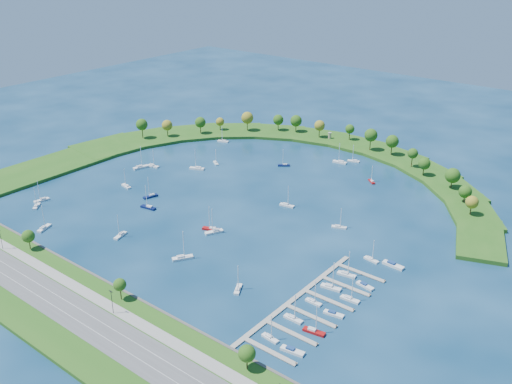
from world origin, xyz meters
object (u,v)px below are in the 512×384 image
Objects in this scene: moored_boat_10 at (120,235)px; docked_boat_8 at (346,274)px; docked_boat_6 at (331,287)px; docked_boat_7 at (350,299)px; moored_boat_3 at (197,168)px; moored_boat_19 at (340,162)px; moored_boat_6 at (126,186)px; moored_boat_2 at (284,165)px; docked_boat_2 at (293,318)px; moored_boat_11 at (36,206)px; docked_boat_5 at (333,314)px; moored_boat_8 at (287,205)px; moored_boat_20 at (238,289)px; moored_boat_0 at (141,167)px; docked_boat_0 at (270,337)px; moored_boat_18 at (182,257)px; docked_boat_10 at (371,259)px; docked_boat_11 at (393,265)px; moored_boat_15 at (153,165)px; moored_boat_4 at (151,196)px; moored_boat_1 at (372,181)px; moored_boat_5 at (223,141)px; moored_boat_14 at (211,228)px; docked_boat_3 at (314,331)px; harbor_tower at (330,135)px; docked_boat_9 at (365,286)px; docked_boat_1 at (292,351)px; docked_boat_4 at (313,301)px; moored_boat_17 at (42,200)px; moored_boat_13 at (148,207)px; moored_boat_12 at (214,231)px; dock_system at (311,304)px; moored_boat_7 at (216,162)px; moored_boat_16 at (339,226)px.

moored_boat_10 is 111.43m from docked_boat_8.
docked_boat_6 is 10.80m from docked_boat_7.
moored_boat_19 is at bearing -157.87° from moored_boat_3.
moored_boat_6 is at bearing -147.17° from moored_boat_10.
docked_boat_2 reaches higher than moored_boat_2.
docked_boat_5 is (177.39, 16.57, -0.28)m from moored_boat_11.
moored_boat_20 is (31.53, -78.77, -0.02)m from moored_boat_8.
moored_boat_0 is 36.02m from moored_boat_3.
moored_boat_8 reaches higher than docked_boat_0.
docked_boat_10 is (68.00, 52.21, -0.10)m from moored_boat_18.
moored_boat_20 is 1.13× the size of docked_boat_11.
moored_boat_15 is 178.94m from docked_boat_2.
moored_boat_4 reaches higher than moored_boat_8.
moored_boat_3 is (-96.26, -49.87, 0.10)m from moored_boat_1.
moored_boat_5 is at bearing 161.85° from docked_boat_10.
moored_boat_0 is 98.13m from moored_boat_14.
docked_boat_7 is (71.55, -56.25, -0.01)m from moored_boat_8.
moored_boat_11 is 179.80m from docked_boat_7.
harbor_tower is at bearing 110.96° from docked_boat_3.
docked_boat_9 is (115.31, 35.05, -0.30)m from moored_boat_10.
moored_boat_8 is 135.99m from moored_boat_11.
docked_boat_1 is at bearing -61.47° from harbor_tower.
docked_boat_6 reaches higher than moored_boat_4.
docked_boat_3 is 18.91m from docked_boat_4.
moored_boat_10 is 0.97× the size of moored_boat_17.
docked_boat_4 is (97.52, -114.72, -0.02)m from moored_boat_2.
docked_boat_5 is at bearing 145.82° from moored_boat_14.
docked_boat_3 is (128.60, -33.94, -0.02)m from moored_boat_13.
docked_boat_7 is at bearing 80.68° from docked_boat_3.
moored_boat_11 is 1.07× the size of docked_boat_4.
docked_boat_4 is at bearing 101.61° from moored_boat_12.
docked_boat_4 reaches higher than harbor_tower.
docked_boat_3 is (51.23, -141.50, 0.06)m from moored_boat_1.
moored_boat_4 is at bearing 158.88° from docked_boat_5.
moored_boat_8 is 81.34m from docked_boat_6.
docked_boat_2 is (40.74, -139.89, 0.04)m from moored_boat_1.
moored_boat_1 is 0.87× the size of moored_boat_5.
moored_boat_18 is 76.32m from docked_boat_5.
moored_boat_4 is 0.99× the size of docked_boat_3.
docked_boat_8 is (29.52, 37.86, 0.02)m from moored_boat_20.
dock_system is 12.62m from docked_boat_2.
moored_boat_0 is at bearing 162.04° from docked_boat_8.
docked_boat_0 is at bearing 94.26° from moored_boat_17.
moored_boat_17 is 171.66m from docked_boat_2.
moored_boat_11 is 1.35× the size of docked_boat_5.
moored_boat_7 is (32.00, 35.47, -0.13)m from moored_boat_0.
moored_boat_16 is (79.26, 74.27, -0.03)m from moored_boat_10.
moored_boat_4 is 131.31m from docked_boat_4.
moored_boat_8 is at bearing 128.64° from docked_boat_0.
moored_boat_19 is at bearing 34.05° from moored_boat_15.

